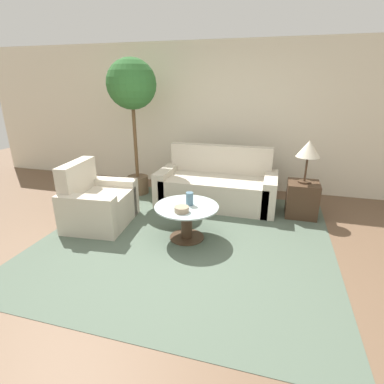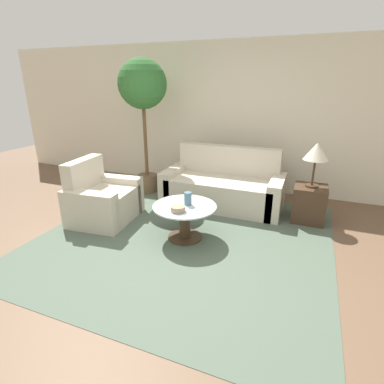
{
  "view_description": "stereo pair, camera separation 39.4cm",
  "coord_description": "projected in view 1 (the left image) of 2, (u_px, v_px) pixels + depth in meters",
  "views": [
    {
      "loc": [
        0.99,
        -2.68,
        1.9
      ],
      "look_at": [
        -0.01,
        0.88,
        0.55
      ],
      "focal_mm": 28.0,
      "sensor_mm": 36.0,
      "label": 1
    },
    {
      "loc": [
        1.37,
        -2.56,
        1.9
      ],
      "look_at": [
        -0.01,
        0.88,
        0.55
      ],
      "focal_mm": 28.0,
      "sensor_mm": 36.0,
      "label": 2
    }
  ],
  "objects": [
    {
      "name": "sofa_main",
      "position": [
        217.0,
        186.0,
        4.96
      ],
      "size": [
        1.9,
        0.86,
        0.92
      ],
      "color": "beige",
      "rests_on": "ground_plane"
    },
    {
      "name": "ground_plane",
      "position": [
        172.0,
        264.0,
        3.33
      ],
      "size": [
        14.0,
        14.0,
        0.0
      ],
      "primitive_type": "plane",
      "color": "brown"
    },
    {
      "name": "potted_plant",
      "position": [
        132.0,
        93.0,
        4.9
      ],
      "size": [
        0.81,
        0.81,
        2.29
      ],
      "color": "brown",
      "rests_on": "ground_plane"
    },
    {
      "name": "coffee_table",
      "position": [
        187.0,
        218.0,
        3.8
      ],
      "size": [
        0.81,
        0.81,
        0.45
      ],
      "color": "#422D1E",
      "rests_on": "ground_plane"
    },
    {
      "name": "bowl",
      "position": [
        182.0,
        209.0,
        3.56
      ],
      "size": [
        0.18,
        0.18,
        0.07
      ],
      "color": "gray",
      "rests_on": "coffee_table"
    },
    {
      "name": "armchair",
      "position": [
        96.0,
        204.0,
        4.23
      ],
      "size": [
        0.88,
        1.02,
        0.89
      ],
      "rotation": [
        0.0,
        0.0,
        1.67
      ],
      "color": "beige",
      "rests_on": "ground_plane"
    },
    {
      "name": "rug",
      "position": [
        187.0,
        238.0,
        3.9
      ],
      "size": [
        3.6,
        3.47,
        0.01
      ],
      "color": "#4C5B4C",
      "rests_on": "ground_plane"
    },
    {
      "name": "vase",
      "position": [
        190.0,
        199.0,
        3.76
      ],
      "size": [
        0.09,
        0.09,
        0.16
      ],
      "color": "slate",
      "rests_on": "coffee_table"
    },
    {
      "name": "wall_back",
      "position": [
        222.0,
        118.0,
        5.47
      ],
      "size": [
        10.0,
        0.06,
        2.6
      ],
      "color": "beige",
      "rests_on": "ground_plane"
    },
    {
      "name": "side_table",
      "position": [
        302.0,
        199.0,
        4.48
      ],
      "size": [
        0.45,
        0.45,
        0.52
      ],
      "color": "#422D1E",
      "rests_on": "ground_plane"
    },
    {
      "name": "table_lamp",
      "position": [
        309.0,
        150.0,
        4.23
      ],
      "size": [
        0.33,
        0.33,
        0.62
      ],
      "color": "#422D1E",
      "rests_on": "side_table"
    }
  ]
}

